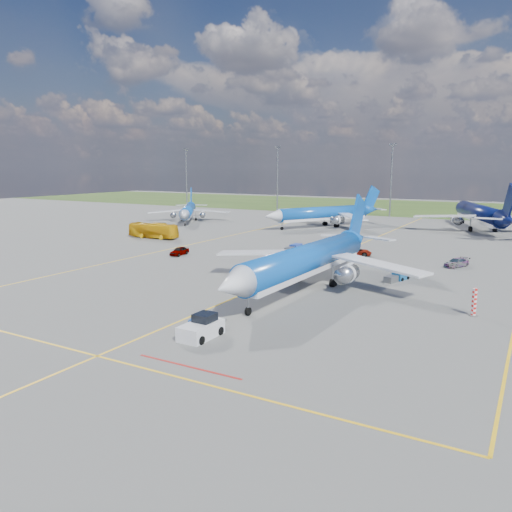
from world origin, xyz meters
The scene contains 17 objects.
ground centered at (0.00, 0.00, 0.00)m, with size 400.00×400.00×0.00m, color #585855.
grass_strip centered at (0.00, 150.00, 0.00)m, with size 400.00×80.00×0.01m, color #2D4719.
taxiway_lines centered at (0.17, 27.70, 0.01)m, with size 60.25×160.00×0.02m.
floodlight_masts centered at (10.00, 110.00, 12.56)m, with size 202.20×0.50×22.70m.
warning_post centered at (26.00, 8.00, 1.50)m, with size 0.50×0.50×3.00m, color red.
bg_jet_nw centered at (-56.68, 66.96, 0.00)m, with size 25.78×33.83×8.86m, color #0C4CAA, non-canonical shape.
bg_jet_nnw centered at (-17.92, 74.01, 0.00)m, with size 29.59×38.83×10.17m, color #0C4CAA, non-canonical shape.
bg_jet_n centered at (18.42, 87.11, 0.00)m, with size 34.74×45.59×11.94m, color #070E3A, non-canonical shape.
main_airliner centered at (5.59, 10.31, 0.00)m, with size 32.19×42.25×11.07m, color #0C4CAA, non-canonical shape.
pushback_tug centered at (4.84, -11.76, 0.87)m, with size 2.41×6.37×2.16m.
uld_container centered at (3.89, -10.97, 0.72)m, with size 1.44×1.80×1.44m, color #0C4BB0.
apron_bus centered at (-42.74, 36.05, 1.68)m, with size 2.83×12.10×3.37m, color #E4A90D.
service_car_a centered at (-24.27, 21.81, 0.75)m, with size 1.77×4.40×1.50m, color #999999.
service_car_b centered at (3.43, 37.08, 0.74)m, with size 2.47×5.35×1.49m, color #999999.
service_car_c centered at (20.48, 35.02, 0.69)m, with size 1.94×4.78×1.39m, color #999999.
baggage_tug_w centered at (14.77, 20.76, 0.51)m, with size 2.55×5.01×1.09m.
baggage_tug_c centered at (-8.38, 35.99, 0.54)m, with size 1.50×5.19×1.16m.
Camera 1 is at (31.16, -47.83, 15.67)m, focal length 35.00 mm.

